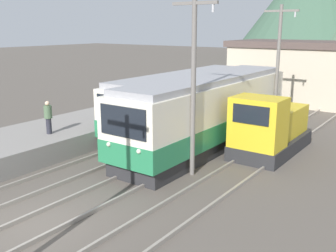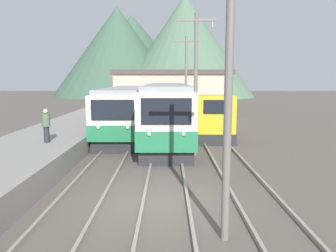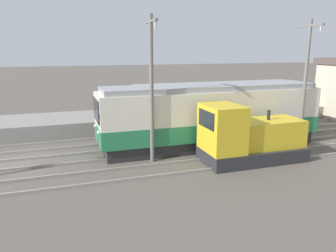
{
  "view_description": "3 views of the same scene",
  "coord_description": "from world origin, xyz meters",
  "views": [
    {
      "loc": [
        9.97,
        -6.5,
        6.04
      ],
      "look_at": [
        -0.28,
        7.72,
        1.6
      ],
      "focal_mm": 42.0,
      "sensor_mm": 36.0,
      "label": 1
    },
    {
      "loc": [
        0.28,
        -10.23,
        3.99
      ],
      "look_at": [
        0.3,
        7.87,
        1.38
      ],
      "focal_mm": 35.0,
      "sensor_mm": 36.0,
      "label": 2
    },
    {
      "loc": [
        17.18,
        2.42,
        5.65
      ],
      "look_at": [
        1.18,
        7.72,
        1.67
      ],
      "focal_mm": 35.0,
      "sensor_mm": 36.0,
      "label": 3
    }
  ],
  "objects": [
    {
      "name": "ground_plane",
      "position": [
        0.0,
        0.0,
        0.0
      ],
      "size": [
        200.0,
        200.0,
        0.0
      ],
      "primitive_type": "plane",
      "color": "#564F47"
    },
    {
      "name": "track_center",
      "position": [
        0.2,
        0.0,
        0.07
      ],
      "size": [
        1.54,
        60.0,
        0.14
      ],
      "color": "gray",
      "rests_on": "ground"
    },
    {
      "name": "commuter_train_left",
      "position": [
        -2.6,
        12.66,
        1.59
      ],
      "size": [
        2.84,
        12.12,
        3.4
      ],
      "color": "#28282B",
      "rests_on": "ground"
    },
    {
      "name": "commuter_train_center",
      "position": [
        0.2,
        10.67,
        1.7
      ],
      "size": [
        2.84,
        13.17,
        3.65
      ],
      "color": "#28282B",
      "rests_on": "ground"
    },
    {
      "name": "shunting_locomotive",
      "position": [
        3.2,
        11.35,
        1.21
      ],
      "size": [
        2.4,
        5.32,
        3.0
      ],
      "color": "#28282B",
      "rests_on": "ground"
    },
    {
      "name": "catenary_mast_mid",
      "position": [
        1.71,
        6.7,
        3.95
      ],
      "size": [
        2.0,
        0.2,
        7.26
      ],
      "color": "slate",
      "rests_on": "ground"
    },
    {
      "name": "catenary_mast_far",
      "position": [
        1.71,
        15.89,
        3.95
      ],
      "size": [
        2.0,
        0.2,
        7.26
      ],
      "color": "slate",
      "rests_on": "ground"
    },
    {
      "name": "person_on_platform",
      "position": [
        -5.49,
        5.07,
        1.87
      ],
      "size": [
        0.38,
        0.38,
        1.61
      ],
      "color": "#282833",
      "rests_on": "platform_left"
    },
    {
      "name": "station_building",
      "position": [
        0.71,
        26.0,
        2.49
      ],
      "size": [
        12.6,
        6.3,
        4.93
      ],
      "color": "beige",
      "rests_on": "ground"
    }
  ]
}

